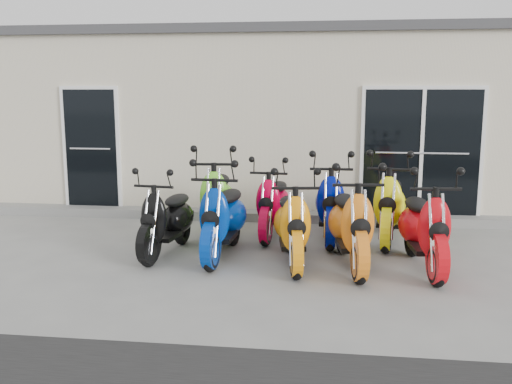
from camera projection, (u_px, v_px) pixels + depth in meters
ground at (251, 252)px, 7.99m from camera, size 80.00×80.00×0.00m
building at (282, 119)px, 12.78m from camera, size 14.00×6.00×3.20m
roof_cap at (283, 42)px, 12.48m from camera, size 14.20×6.20×0.16m
front_step at (266, 216)px, 9.95m from camera, size 14.00×0.40×0.15m
door_left at (91, 145)px, 10.28m from camera, size 1.07×0.08×2.22m
door_right at (421, 149)px, 9.56m from camera, size 2.02×0.08×2.22m
scooter_front_black at (167, 210)px, 7.77m from camera, size 0.84×1.77×1.26m
scooter_front_blue at (223, 207)px, 7.63m from camera, size 0.80×1.93×1.40m
scooter_front_orange_a at (292, 214)px, 7.32m from camera, size 0.92×1.88×1.33m
scooter_front_orange_b at (351, 213)px, 7.19m from camera, size 0.94×1.99×1.41m
scooter_front_red at (425, 217)px, 7.09m from camera, size 0.84×1.92×1.38m
scooter_back_green at (217, 190)px, 8.72m from camera, size 0.91×2.05×1.47m
scooter_back_red at (274, 195)px, 8.75m from camera, size 0.79×1.80×1.29m
scooter_back_blue at (330, 194)px, 8.55m from camera, size 0.72×1.91×1.41m
scooter_back_yellow at (390, 195)px, 8.43m from camera, size 0.99×2.02×1.43m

